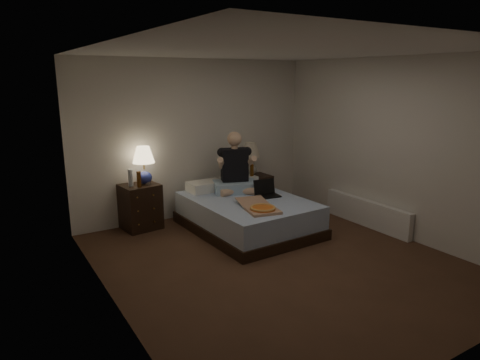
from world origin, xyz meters
TOP-DOWN VIEW (x-y plane):
  - floor at (0.00, 0.00)m, footprint 4.00×4.50m
  - ceiling at (0.00, 0.00)m, footprint 4.00×4.50m
  - wall_back at (0.00, 2.25)m, footprint 4.00×0.00m
  - wall_front at (0.00, -2.25)m, footprint 4.00×0.00m
  - wall_left at (-2.00, 0.00)m, footprint 0.00×4.50m
  - wall_right at (2.00, 0.00)m, footprint 0.00×4.50m
  - bed at (0.28, 1.15)m, footprint 1.50×1.96m
  - nightstand_left at (-1.03, 2.05)m, footprint 0.58×0.53m
  - nightstand_right at (0.97, 1.95)m, footprint 0.47×0.43m
  - lamp_left at (-0.95, 2.05)m, footprint 0.41×0.41m
  - lamp_right at (0.89, 2.01)m, footprint 0.38×0.38m
  - water_bottle at (-1.17, 2.02)m, footprint 0.07×0.07m
  - soda_can at (-0.92, 2.00)m, footprint 0.07×0.07m
  - beer_bottle_left at (-1.08, 1.91)m, footprint 0.06×0.06m
  - beer_bottle_right at (0.80, 1.82)m, footprint 0.06×0.06m
  - person at (0.34, 1.59)m, footprint 0.80×0.71m
  - laptop at (0.61, 1.09)m, footprint 0.37×0.32m
  - pizza_box at (0.12, 0.53)m, footprint 0.55×0.83m
  - radiator at (1.93, 0.35)m, footprint 0.10×1.60m

SIDE VIEW (x-z plane):
  - floor at x=0.00m, z-range 0.00..0.00m
  - radiator at x=1.93m, z-range 0.00..0.40m
  - bed at x=0.28m, z-range 0.00..0.48m
  - nightstand_right at x=0.97m, z-range 0.00..0.59m
  - nightstand_left at x=-1.03m, z-range 0.00..0.68m
  - pizza_box at x=0.12m, z-range 0.48..0.56m
  - laptop at x=0.61m, z-range 0.48..0.72m
  - beer_bottle_right at x=0.80m, z-range 0.59..0.82m
  - soda_can at x=-0.92m, z-range 0.68..0.78m
  - beer_bottle_left at x=-1.08m, z-range 0.68..0.91m
  - water_bottle at x=-1.17m, z-range 0.68..0.93m
  - lamp_right at x=0.89m, z-range 0.59..1.15m
  - person at x=0.34m, z-range 0.48..1.41m
  - lamp_left at x=-0.95m, z-range 0.68..1.24m
  - wall_back at x=0.00m, z-range 0.00..2.50m
  - wall_front at x=0.00m, z-range 0.00..2.50m
  - wall_left at x=-2.00m, z-range 0.00..2.50m
  - wall_right at x=2.00m, z-range 0.00..2.50m
  - ceiling at x=0.00m, z-range 2.50..2.50m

